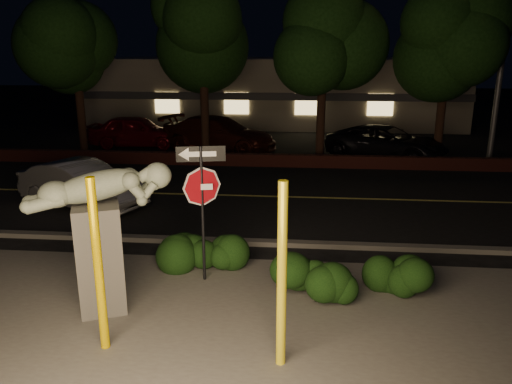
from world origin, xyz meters
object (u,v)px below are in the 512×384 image
silver_sedan (82,184)px  parked_car_dark (386,143)px  signpost (202,187)px  parked_car_red (137,131)px  yellow_pole_left (98,267)px  parked_car_darkred (219,134)px  yellow_pole_right (282,277)px  sculpture (100,224)px

silver_sedan → parked_car_dark: parked_car_dark is taller
signpost → parked_car_red: signpost is taller
yellow_pole_left → parked_car_darkred: (-0.81, 15.94, -0.61)m
yellow_pole_right → parked_car_darkred: size_ratio=0.53×
yellow_pole_left → parked_car_darkred: 15.98m
silver_sedan → yellow_pole_right: bearing=-115.0°
yellow_pole_left → yellow_pole_right: (2.77, -0.16, 0.03)m
parked_car_darkred → parked_car_dark: parked_car_darkred is taller
sculpture → parked_car_dark: sculpture is taller
yellow_pole_left → signpost: (1.10, 2.52, 0.58)m
signpost → sculpture: signpost is taller
parked_car_red → sculpture: bearing=-166.5°
silver_sedan → sculpture: bearing=-128.5°
parked_car_red → parked_car_dark: (11.50, -1.62, -0.06)m
signpost → parked_car_red: (-5.98, 13.93, -1.21)m
yellow_pole_left → parked_car_dark: (6.63, 14.84, -0.69)m
signpost → parked_car_dark: 13.56m
signpost → yellow_pole_right: bearing=-70.4°
yellow_pole_right → parked_car_darkred: bearing=102.5°
yellow_pole_left → sculpture: yellow_pole_left is taller
yellow_pole_right → signpost: (-1.67, 2.68, 0.55)m
silver_sedan → parked_car_dark: 12.72m
sculpture → parked_car_dark: 15.39m
yellow_pole_right → sculpture: bearing=157.0°
yellow_pole_left → sculpture: bearing=110.2°
yellow_pole_right → parked_car_red: bearing=114.7°
silver_sedan → parked_car_darkred: 9.23m
signpost → parked_car_darkred: 13.61m
yellow_pole_right → signpost: size_ratio=1.03×
signpost → parked_car_darkred: size_ratio=0.51×
yellow_pole_left → yellow_pole_right: 2.78m
signpost → silver_sedan: (-4.58, 4.58, -1.30)m
yellow_pole_left → silver_sedan: 7.94m
sculpture → silver_sedan: sculpture is taller
sculpture → yellow_pole_right: bearing=-45.7°
yellow_pole_left → parked_car_dark: bearing=65.9°
yellow_pole_right → parked_car_red: (-7.65, 16.62, -0.66)m
yellow_pole_left → parked_car_red: 17.17m
yellow_pole_right → yellow_pole_left: bearing=176.6°
parked_car_dark → parked_car_darkred: bearing=107.9°
silver_sedan → parked_car_darkred: parked_car_darkred is taller
parked_car_darkred → parked_car_red: bearing=100.4°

